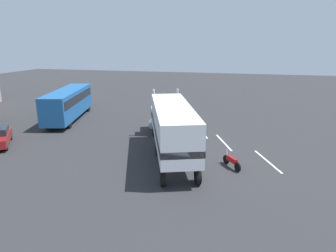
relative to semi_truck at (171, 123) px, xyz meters
The scene contains 8 objects.
ground_plane 6.65m from the semi_truck, 17.61° to the left, with size 120.00×120.00×0.00m, color #2D2D30.
lane_stripe_near 7.23m from the semi_truck, 13.98° to the right, with size 4.40×0.16×0.01m, color silver.
lane_stripe_mid 6.03m from the semi_truck, 45.94° to the right, with size 4.40×0.16×0.01m, color silver.
lane_stripe_far 7.82m from the semi_truck, 88.35° to the right, with size 4.40×0.16×0.01m, color silver.
semi_truck is the anchor object (origin of this frame).
person_bystander 4.76m from the semi_truck, 23.95° to the right, with size 0.44×0.47×1.63m.
parked_bus 16.02m from the semi_truck, 60.40° to the left, with size 11.29×5.19×3.40m.
motorcycle 5.46m from the semi_truck, 108.47° to the right, with size 1.77×1.31×1.12m.
Camera 1 is at (-27.29, -6.87, 8.58)m, focal length 31.37 mm.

